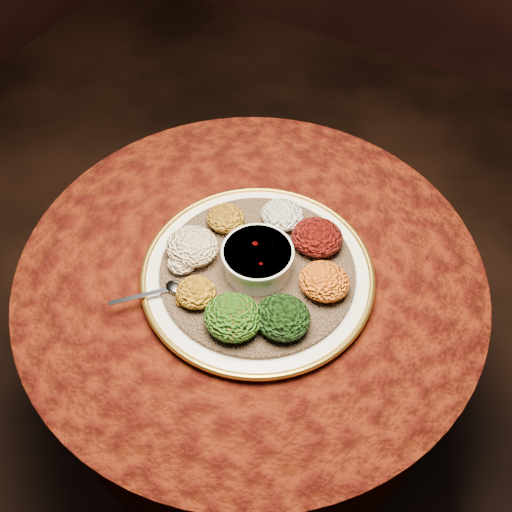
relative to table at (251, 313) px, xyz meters
The scene contains 13 objects.
table is the anchor object (origin of this frame).
platter 0.19m from the table, 32.65° to the right, with size 0.55×0.55×0.02m.
injera 0.21m from the table, 32.65° to the right, with size 0.39×0.39×0.01m, color brown.
stew_bowl 0.24m from the table, 32.65° to the right, with size 0.14×0.14×0.06m.
spoon 0.27m from the table, 124.46° to the right, with size 0.12×0.11×0.01m.
portion_ayib 0.26m from the table, 85.06° to the left, with size 0.09×0.09×0.04m, color white.
portion_kitfo 0.27m from the table, 43.47° to the left, with size 0.11×0.10×0.05m, color black.
portion_tikil 0.28m from the table, ahead, with size 0.10×0.09×0.05m, color #B36A0E.
portion_gomen 0.29m from the table, 39.92° to the right, with size 0.10×0.10×0.05m, color black.
portion_mixveg 0.28m from the table, 72.26° to the right, with size 0.11×0.10×0.05m, color #9B2C0A.
portion_kik 0.27m from the table, 108.04° to the right, with size 0.08×0.08×0.04m, color #A9720E.
portion_timatim 0.26m from the table, 156.37° to the right, with size 0.11×0.10×0.05m, color maroon.
portion_shiro 0.25m from the table, 148.78° to the left, with size 0.08×0.08×0.04m, color #936B11.
Camera 1 is at (0.35, -0.61, 1.67)m, focal length 40.00 mm.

